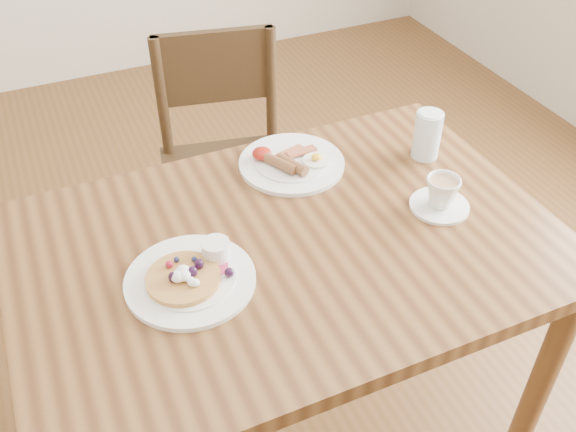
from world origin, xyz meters
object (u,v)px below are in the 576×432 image
(chair_far, at_px, (226,160))
(breakfast_plate, at_px, (290,162))
(teacup_saucer, at_px, (441,195))
(pancake_plate, at_px, (192,276))
(dining_table, at_px, (288,272))
(water_glass, at_px, (427,135))

(chair_far, height_order, breakfast_plate, chair_far)
(chair_far, bearing_deg, teacup_saucer, 121.93)
(chair_far, height_order, teacup_saucer, chair_far)
(pancake_plate, xyz_separation_m, teacup_saucer, (0.60, -0.00, 0.02))
(pancake_plate, bearing_deg, dining_table, 8.36)
(pancake_plate, distance_m, breakfast_plate, 0.46)
(dining_table, distance_m, chair_far, 0.74)
(chair_far, relative_size, pancake_plate, 3.26)
(breakfast_plate, distance_m, water_glass, 0.36)
(teacup_saucer, relative_size, water_glass, 1.11)
(chair_far, height_order, water_glass, chair_far)
(chair_far, height_order, pancake_plate, chair_far)
(breakfast_plate, bearing_deg, chair_far, 93.61)
(chair_far, relative_size, breakfast_plate, 3.26)
(chair_far, relative_size, water_glass, 6.97)
(dining_table, bearing_deg, water_glass, 19.16)
(chair_far, bearing_deg, pancake_plate, 77.92)
(pancake_plate, relative_size, teacup_saucer, 1.93)
(dining_table, xyz_separation_m, chair_far, (0.09, 0.71, -0.16))
(pancake_plate, relative_size, water_glass, 2.14)
(dining_table, relative_size, water_glass, 9.51)
(dining_table, height_order, chair_far, chair_far)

